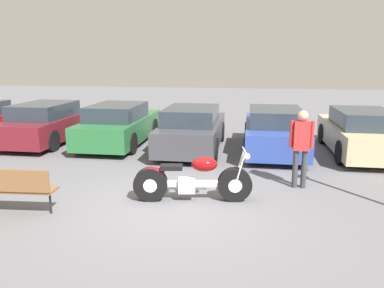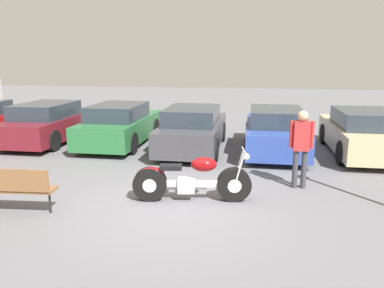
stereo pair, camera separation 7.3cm
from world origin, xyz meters
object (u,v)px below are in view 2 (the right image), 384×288
(motorcycle, at_px, (191,180))
(person_standing, at_px, (301,142))
(parked_car_green, at_px, (120,125))
(park_bench, at_px, (9,186))
(parked_car_dark_grey, at_px, (193,129))
(parked_car_blue, at_px, (275,131))
(parked_car_maroon, at_px, (50,123))
(parked_car_champagne, at_px, (362,133))

(motorcycle, bearing_deg, person_standing, 26.90)
(parked_car_green, distance_m, park_bench, 5.91)
(motorcycle, bearing_deg, parked_car_green, 123.79)
(park_bench, bearing_deg, person_standing, 22.96)
(parked_car_dark_grey, distance_m, parked_car_blue, 2.54)
(park_bench, xyz_separation_m, person_standing, (5.45, 2.31, 0.49))
(parked_car_blue, bearing_deg, parked_car_dark_grey, -177.08)
(parked_car_maroon, bearing_deg, parked_car_green, 1.03)
(park_bench, relative_size, person_standing, 0.94)
(parked_car_champagne, xyz_separation_m, park_bench, (-7.62, -5.67, -0.11))
(parked_car_dark_grey, xyz_separation_m, parked_car_blue, (2.53, 0.13, 0.00))
(motorcycle, relative_size, parked_car_champagne, 0.56)
(park_bench, bearing_deg, motorcycle, 20.05)
(parked_car_blue, bearing_deg, parked_car_green, 176.91)
(parked_car_maroon, xyz_separation_m, parked_car_blue, (7.60, -0.23, 0.00))
(motorcycle, height_order, parked_car_green, parked_car_green)
(parked_car_maroon, relative_size, person_standing, 2.46)
(motorcycle, relative_size, person_standing, 1.38)
(parked_car_champagne, bearing_deg, parked_car_maroon, 178.92)
(parked_car_dark_grey, height_order, person_standing, person_standing)
(parked_car_green, relative_size, parked_car_blue, 1.00)
(parked_car_green, distance_m, person_standing, 6.52)
(parked_car_blue, bearing_deg, motorcycle, -112.92)
(parked_car_dark_grey, bearing_deg, park_bench, -114.91)
(motorcycle, relative_size, parked_car_dark_grey, 0.56)
(parked_car_champagne, bearing_deg, parked_car_green, 178.21)
(parked_car_blue, xyz_separation_m, person_standing, (0.36, -3.33, 0.39))
(parked_car_champagne, height_order, park_bench, parked_car_champagne)
(person_standing, bearing_deg, motorcycle, -153.10)
(parked_car_blue, distance_m, parked_car_champagne, 2.53)
(parked_car_maroon, distance_m, parked_car_champagne, 10.13)
(parked_car_green, distance_m, parked_car_dark_grey, 2.56)
(parked_car_champagne, height_order, person_standing, person_standing)
(parked_car_champagne, bearing_deg, parked_car_dark_grey, -178.13)
(parked_car_blue, bearing_deg, person_standing, -83.80)
(parked_car_champagne, xyz_separation_m, person_standing, (-2.17, -3.36, 0.39))
(parked_car_maroon, distance_m, parked_car_dark_grey, 5.08)
(parked_car_blue, height_order, park_bench, parked_car_blue)
(parked_car_green, distance_m, parked_car_blue, 5.07)
(parked_car_maroon, height_order, parked_car_champagne, same)
(parked_car_green, relative_size, person_standing, 2.46)
(parked_car_green, height_order, person_standing, person_standing)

